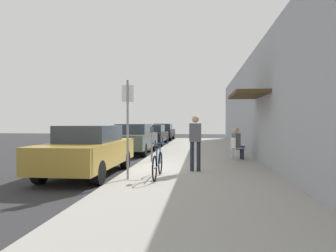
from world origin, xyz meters
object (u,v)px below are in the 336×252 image
street_sign (128,121)px  seated_patron_0 (238,142)px  cafe_chair_0 (236,147)px  parked_car_1 (134,138)px  parked_car_0 (89,150)px  parked_car_2 (152,135)px  parking_meter (152,141)px  pedestrian_standing (195,138)px  bicycle_0 (158,164)px  parked_car_3 (163,132)px  cafe_chair_1 (234,145)px

street_sign → seated_patron_0: street_sign is taller
seated_patron_0 → cafe_chair_0: bearing=-162.5°
parked_car_1 → parked_car_0: bearing=-90.0°
parked_car_2 → cafe_chair_0: parked_car_2 is taller
cafe_chair_0 → parked_car_0: bearing=-144.7°
parking_meter → pedestrian_standing: 2.69m
parked_car_0 → pedestrian_standing: bearing=5.9°
parked_car_1 → pedestrian_standing: bearing=-60.9°
bicycle_0 → parked_car_3: bearing=96.9°
street_sign → parked_car_3: bearing=94.5°
parked_car_1 → parking_meter: 4.05m
pedestrian_standing → seated_patron_0: bearing=62.2°
street_sign → bicycle_0: street_sign is taller
parking_meter → cafe_chair_1: bearing=30.3°
parked_car_0 → parked_car_2: size_ratio=1.00×
parked_car_0 → bicycle_0: parked_car_0 is taller
parked_car_1 → cafe_chair_0: parked_car_1 is taller
street_sign → parked_car_2: bearing=96.5°
parked_car_1 → bicycle_0: (2.25, -7.02, -0.30)m
seated_patron_0 → pedestrian_standing: 3.50m
parked_car_3 → street_sign: (1.50, -19.03, 0.89)m
parking_meter → pedestrian_standing: pedestrian_standing is taller
parked_car_3 → cafe_chair_0: bearing=-71.7°
parked_car_0 → seated_patron_0: 5.95m
street_sign → cafe_chair_0: bearing=53.8°
cafe_chair_1 → street_sign: bearing=-121.3°
parking_meter → seated_patron_0: (3.31, 1.00, -0.07)m
parked_car_3 → seated_patron_0: parked_car_3 is taller
street_sign → cafe_chair_0: (3.31, 4.52, -1.02)m
pedestrian_standing → parked_car_3: bearing=100.4°
cafe_chair_0 → cafe_chair_1: (-0.00, 0.92, 0.00)m
parked_car_0 → cafe_chair_1: parked_car_0 is taller
parked_car_2 → parked_car_3: parked_car_3 is taller
bicycle_0 → pedestrian_standing: (0.98, 1.19, 0.64)m
parked_car_2 → parked_car_1: bearing=-90.0°
parked_car_1 → cafe_chair_1: (4.80, -1.84, -0.15)m
parked_car_1 → parked_car_2: bearing=90.0°
street_sign → cafe_chair_1: bearing=58.7°
street_sign → pedestrian_standing: street_sign is taller
parking_meter → bicycle_0: 3.37m
parked_car_0 → parking_meter: (1.55, 2.42, 0.11)m
parked_car_1 → bicycle_0: 7.38m
bicycle_0 → cafe_chair_0: bicycle_0 is taller
cafe_chair_0 → cafe_chair_1: size_ratio=1.00×
cafe_chair_1 → pedestrian_standing: size_ratio=0.51×
parking_meter → cafe_chair_1: size_ratio=1.52×
cafe_chair_0 → parked_car_2: bearing=119.3°
parked_car_3 → seated_patron_0: 15.29m
pedestrian_standing → parked_car_0: bearing=-174.1°
parked_car_2 → street_sign: size_ratio=1.69×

